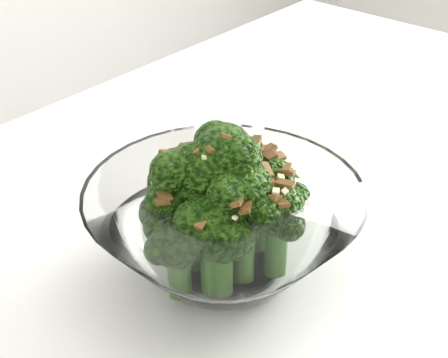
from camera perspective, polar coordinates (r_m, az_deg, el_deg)
table at (r=0.63m, az=5.37°, el=-11.58°), size 1.35×1.04×0.75m
broccoli_dish at (r=0.54m, az=-0.06°, el=-3.56°), size 0.22×0.22×0.14m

